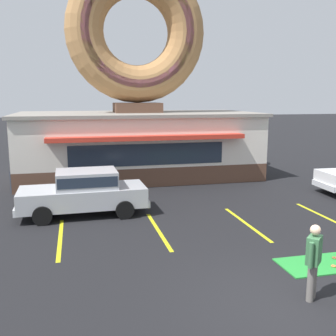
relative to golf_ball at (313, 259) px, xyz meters
The scene contains 12 objects.
ground_plane 2.59m from the golf_ball, 135.22° to the right, with size 160.00×160.00×0.00m, color black.
donut_shop_building 12.94m from the golf_ball, 102.19° to the left, with size 12.30×6.75×10.96m.
mini_donut_near_right 0.56m from the golf_ball, 65.53° to the right, with size 0.13×0.13×0.04m, color #D17F47.
mini_donut_mid_left 0.58m from the golf_ball, ahead, with size 0.13×0.13×0.04m, color brown.
golf_ball is the anchor object (origin of this frame).
car_silver 7.90m from the golf_ball, 135.59° to the left, with size 4.60×2.06×1.60m.
pedestrian_hooded_kid 2.27m from the golf_ball, 124.54° to the right, with size 0.46×0.44×1.62m.
trash_bin 12.79m from the golf_ball, 131.36° to the left, with size 0.57×0.57×0.97m.
parking_stripe_left 7.16m from the golf_ball, 153.63° to the left, with size 0.12×3.60×0.01m, color yellow.
parking_stripe_mid_left 4.66m from the golf_ball, 137.03° to the left, with size 0.12×3.60×0.01m, color yellow.
parking_stripe_centre 3.21m from the golf_ball, 97.40° to the left, with size 0.12×3.60×0.01m, color yellow.
parking_stripe_mid_right 4.10m from the golf_ball, 50.87° to the left, with size 0.12×3.60×0.01m, color yellow.
Camera 1 is at (-4.02, -6.61, 4.16)m, focal length 42.00 mm.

